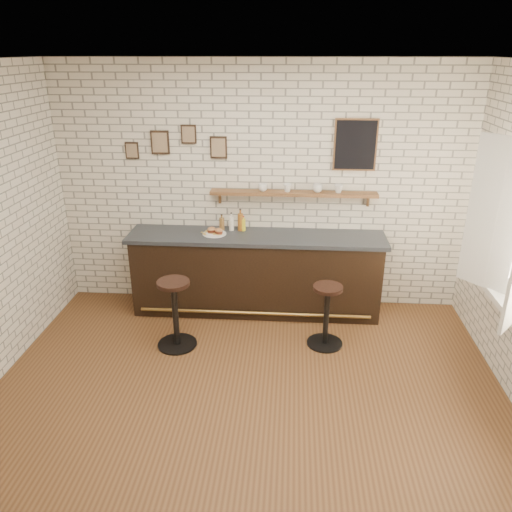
% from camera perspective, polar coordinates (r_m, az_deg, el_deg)
% --- Properties ---
extents(ground, '(5.00, 5.00, 0.00)m').
position_cam_1_polar(ground, '(4.99, -1.08, -15.49)').
color(ground, brown).
rests_on(ground, ground).
extents(bar_counter, '(3.10, 0.65, 1.01)m').
position_cam_1_polar(bar_counter, '(6.19, 0.02, -1.97)').
color(bar_counter, black).
rests_on(bar_counter, ground).
extents(sandwich_plate, '(0.28, 0.28, 0.01)m').
position_cam_1_polar(sandwich_plate, '(6.04, -4.77, 2.55)').
color(sandwich_plate, white).
rests_on(sandwich_plate, bar_counter).
extents(ciabatta_sandwich, '(0.22, 0.17, 0.07)m').
position_cam_1_polar(ciabatta_sandwich, '(6.03, -4.69, 2.90)').
color(ciabatta_sandwich, '#B47B4A').
rests_on(ciabatta_sandwich, sandwich_plate).
extents(potato_chips, '(0.27, 0.20, 0.00)m').
position_cam_1_polar(potato_chips, '(6.04, -4.99, 2.62)').
color(potato_chips, gold).
rests_on(potato_chips, sandwich_plate).
extents(bitters_bottle_brown, '(0.06, 0.06, 0.20)m').
position_cam_1_polar(bitters_bottle_brown, '(6.15, -3.92, 3.71)').
color(bitters_bottle_brown, brown).
rests_on(bitters_bottle_brown, bar_counter).
extents(bitters_bottle_white, '(0.06, 0.06, 0.23)m').
position_cam_1_polar(bitters_bottle_white, '(6.13, -2.82, 3.77)').
color(bitters_bottle_white, white).
rests_on(bitters_bottle_white, bar_counter).
extents(bitters_bottle_amber, '(0.07, 0.07, 0.28)m').
position_cam_1_polar(bitters_bottle_amber, '(6.11, -1.79, 3.93)').
color(bitters_bottle_amber, '#8E5017').
rests_on(bitters_bottle_amber, bar_counter).
extents(condiment_bottle_yellow, '(0.06, 0.06, 0.19)m').
position_cam_1_polar(condiment_bottle_yellow, '(6.12, -1.48, 3.63)').
color(condiment_bottle_yellow, gold).
rests_on(condiment_bottle_yellow, bar_counter).
extents(bar_stool_left, '(0.44, 0.44, 0.79)m').
position_cam_1_polar(bar_stool_left, '(5.55, -9.22, -6.30)').
color(bar_stool_left, black).
rests_on(bar_stool_left, ground).
extents(bar_stool_right, '(0.40, 0.40, 0.72)m').
position_cam_1_polar(bar_stool_right, '(5.57, 8.05, -6.54)').
color(bar_stool_right, black).
rests_on(bar_stool_right, ground).
extents(wall_shelf, '(2.00, 0.18, 0.18)m').
position_cam_1_polar(wall_shelf, '(6.03, 4.29, 7.14)').
color(wall_shelf, brown).
rests_on(wall_shelf, ground).
extents(shelf_cup_a, '(0.16, 0.16, 0.09)m').
position_cam_1_polar(shelf_cup_a, '(6.02, 0.79, 7.83)').
color(shelf_cup_a, white).
rests_on(shelf_cup_a, wall_shelf).
extents(shelf_cup_b, '(0.14, 0.14, 0.10)m').
position_cam_1_polar(shelf_cup_b, '(6.01, 3.62, 7.79)').
color(shelf_cup_b, white).
rests_on(shelf_cup_b, wall_shelf).
extents(shelf_cup_c, '(0.17, 0.17, 0.10)m').
position_cam_1_polar(shelf_cup_c, '(6.02, 7.07, 7.69)').
color(shelf_cup_c, white).
rests_on(shelf_cup_c, wall_shelf).
extents(shelf_cup_d, '(0.13, 0.13, 0.10)m').
position_cam_1_polar(shelf_cup_d, '(6.03, 9.42, 7.60)').
color(shelf_cup_d, white).
rests_on(shelf_cup_d, wall_shelf).
extents(back_wall_decor, '(2.96, 0.02, 0.56)m').
position_cam_1_polar(back_wall_decor, '(5.98, 2.75, 12.63)').
color(back_wall_decor, black).
rests_on(back_wall_decor, ground).
extents(window_sill, '(0.20, 1.35, 0.06)m').
position_cam_1_polar(window_sill, '(5.16, 26.92, -5.07)').
color(window_sill, white).
rests_on(window_sill, ground).
extents(book_lower, '(0.22, 0.27, 0.02)m').
position_cam_1_polar(book_lower, '(5.07, 27.07, -5.01)').
color(book_lower, tan).
rests_on(book_lower, window_sill).
extents(book_upper, '(0.19, 0.23, 0.02)m').
position_cam_1_polar(book_upper, '(5.04, 27.22, -4.96)').
color(book_upper, tan).
rests_on(book_upper, book_lower).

